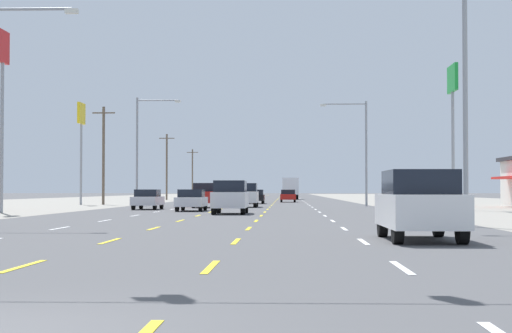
{
  "coord_description": "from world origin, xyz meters",
  "views": [
    {
      "loc": [
        3.15,
        -8.1,
        1.42
      ],
      "look_at": [
        0.41,
        64.97,
        3.52
      ],
      "focal_mm": 57.55,
      "sensor_mm": 36.0,
      "label": 1
    }
  ],
  "objects_px": {
    "pole_sign_left_row_2": "(81,126)",
    "streetlight_right_row_0": "(456,71)",
    "sedan_inner_left_mid": "(191,200)",
    "streetlight_left_row_1": "(141,143)",
    "streetlight_right_row_1": "(361,145)",
    "sedan_inner_right_distant_a": "(288,196)",
    "pole_sign_left_row_1": "(2,76)",
    "suv_center_turn_farther": "(246,195)",
    "sedan_far_left_midfar": "(148,199)",
    "suv_far_right_nearest": "(419,204)",
    "box_truck_inner_right_distant_c": "(290,187)",
    "suv_inner_left_far": "(206,195)",
    "suv_far_left_distant_b": "(212,193)",
    "pole_sign_right_row_1": "(453,96)",
    "sedan_center_turn_farthest": "(256,196)",
    "suv_center_turn_near": "(230,197)"
  },
  "relations": [
    {
      "from": "sedan_inner_left_mid",
      "to": "streetlight_left_row_1",
      "type": "bearing_deg",
      "value": 110.64
    },
    {
      "from": "pole_sign_left_row_2",
      "to": "pole_sign_right_row_1",
      "type": "relative_size",
      "value": 0.95
    },
    {
      "from": "pole_sign_left_row_1",
      "to": "streetlight_left_row_1",
      "type": "xyz_separation_m",
      "value": [
        4.76,
        22.17,
        -2.92
      ]
    },
    {
      "from": "suv_inner_left_far",
      "to": "sedan_center_turn_farthest",
      "type": "bearing_deg",
      "value": 80.04
    },
    {
      "from": "sedan_inner_right_distant_a",
      "to": "suv_far_left_distant_b",
      "type": "xyz_separation_m",
      "value": [
        -10.15,
        13.62,
        0.27
      ]
    },
    {
      "from": "sedan_far_left_midfar",
      "to": "suv_center_turn_farther",
      "type": "distance_m",
      "value": 10.57
    },
    {
      "from": "streetlight_right_row_1",
      "to": "streetlight_right_row_0",
      "type": "bearing_deg",
      "value": -89.89
    },
    {
      "from": "suv_center_turn_farther",
      "to": "sedan_far_left_midfar",
      "type": "bearing_deg",
      "value": -129.84
    },
    {
      "from": "sedan_far_left_midfar",
      "to": "sedan_inner_right_distant_a",
      "type": "relative_size",
      "value": 1.0
    },
    {
      "from": "suv_inner_left_far",
      "to": "sedan_inner_right_distant_a",
      "type": "relative_size",
      "value": 1.09
    },
    {
      "from": "sedan_center_turn_farthest",
      "to": "pole_sign_left_row_1",
      "type": "relative_size",
      "value": 0.4
    },
    {
      "from": "pole_sign_left_row_2",
      "to": "streetlight_right_row_0",
      "type": "distance_m",
      "value": 52.64
    },
    {
      "from": "box_truck_inner_right_distant_c",
      "to": "suv_center_turn_near",
      "type": "bearing_deg",
      "value": -92.96
    },
    {
      "from": "sedan_center_turn_farthest",
      "to": "pole_sign_left_row_1",
      "type": "xyz_separation_m",
      "value": [
        -14.42,
        -34.93,
        7.74
      ]
    },
    {
      "from": "sedan_inner_right_distant_a",
      "to": "pole_sign_left_row_2",
      "type": "height_order",
      "value": "pole_sign_left_row_2"
    },
    {
      "from": "sedan_far_left_midfar",
      "to": "sedan_center_turn_farthest",
      "type": "distance_m",
      "value": 26.36
    },
    {
      "from": "pole_sign_right_row_1",
      "to": "suv_center_turn_near",
      "type": "bearing_deg",
      "value": -147.3
    },
    {
      "from": "suv_far_right_nearest",
      "to": "box_truck_inner_right_distant_c",
      "type": "bearing_deg",
      "value": 91.81
    },
    {
      "from": "suv_inner_left_far",
      "to": "pole_sign_left_row_1",
      "type": "distance_m",
      "value": 21.01
    },
    {
      "from": "suv_inner_left_far",
      "to": "suv_far_left_distant_b",
      "type": "relative_size",
      "value": 1.0
    },
    {
      "from": "suv_far_right_nearest",
      "to": "sedan_center_turn_farthest",
      "type": "relative_size",
      "value": 1.09
    },
    {
      "from": "sedan_far_left_midfar",
      "to": "suv_inner_left_far",
      "type": "bearing_deg",
      "value": 61.5
    },
    {
      "from": "suv_far_left_distant_b",
      "to": "streetlight_right_row_0",
      "type": "relative_size",
      "value": 0.46
    },
    {
      "from": "sedan_center_turn_farthest",
      "to": "streetlight_right_row_0",
      "type": "xyz_separation_m",
      "value": [
        9.88,
        -52.73,
        5.35
      ]
    },
    {
      "from": "sedan_inner_left_mid",
      "to": "sedan_center_turn_farthest",
      "type": "distance_m",
      "value": 30.14
    },
    {
      "from": "suv_center_turn_near",
      "to": "sedan_far_left_midfar",
      "type": "distance_m",
      "value": 12.87
    },
    {
      "from": "streetlight_right_row_1",
      "to": "sedan_far_left_midfar",
      "type": "bearing_deg",
      "value": -142.84
    },
    {
      "from": "pole_sign_left_row_2",
      "to": "sedan_inner_left_mid",
      "type": "bearing_deg",
      "value": -59.71
    },
    {
      "from": "pole_sign_right_row_1",
      "to": "suv_inner_left_far",
      "type": "bearing_deg",
      "value": 156.65
    },
    {
      "from": "sedan_far_left_midfar",
      "to": "sedan_inner_right_distant_a",
      "type": "xyz_separation_m",
      "value": [
        10.31,
        36.22,
        0.0
      ]
    },
    {
      "from": "suv_far_left_distant_b",
      "to": "suv_center_turn_near",
      "type": "bearing_deg",
      "value": -83.75
    },
    {
      "from": "suv_far_right_nearest",
      "to": "box_truck_inner_right_distant_c",
      "type": "relative_size",
      "value": 0.68
    },
    {
      "from": "suv_far_right_nearest",
      "to": "streetlight_right_row_1",
      "type": "xyz_separation_m",
      "value": [
        2.82,
        48.97,
        4.36
      ]
    },
    {
      "from": "sedan_far_left_midfar",
      "to": "pole_sign_left_row_2",
      "type": "relative_size",
      "value": 0.46
    },
    {
      "from": "box_truck_inner_right_distant_c",
      "to": "pole_sign_left_row_1",
      "type": "distance_m",
      "value": 76.56
    },
    {
      "from": "suv_far_left_distant_b",
      "to": "pole_sign_left_row_2",
      "type": "height_order",
      "value": "pole_sign_left_row_2"
    },
    {
      "from": "sedan_inner_right_distant_a",
      "to": "pole_sign_left_row_1",
      "type": "relative_size",
      "value": 0.4
    },
    {
      "from": "suv_center_turn_farther",
      "to": "pole_sign_left_row_1",
      "type": "relative_size",
      "value": 0.43
    },
    {
      "from": "suv_center_turn_near",
      "to": "suv_far_left_distant_b",
      "type": "relative_size",
      "value": 1.0
    },
    {
      "from": "streetlight_left_row_1",
      "to": "sedan_inner_left_mid",
      "type": "bearing_deg",
      "value": -69.36
    },
    {
      "from": "sedan_center_turn_farthest",
      "to": "suv_inner_left_far",
      "type": "bearing_deg",
      "value": -99.96
    },
    {
      "from": "suv_center_turn_near",
      "to": "streetlight_right_row_0",
      "type": "relative_size",
      "value": 0.46
    },
    {
      "from": "sedan_center_turn_farthest",
      "to": "streetlight_left_row_1",
      "type": "relative_size",
      "value": 0.47
    },
    {
      "from": "streetlight_right_row_1",
      "to": "pole_sign_left_row_2",
      "type": "bearing_deg",
      "value": 168.06
    },
    {
      "from": "suv_center_turn_farther",
      "to": "pole_sign_right_row_1",
      "type": "relative_size",
      "value": 0.48
    },
    {
      "from": "suv_far_right_nearest",
      "to": "pole_sign_left_row_2",
      "type": "relative_size",
      "value": 0.5
    },
    {
      "from": "pole_sign_left_row_2",
      "to": "streetlight_right_row_0",
      "type": "relative_size",
      "value": 0.92
    },
    {
      "from": "suv_center_turn_farther",
      "to": "sedan_inner_right_distant_a",
      "type": "distance_m",
      "value": 28.33
    },
    {
      "from": "sedan_far_left_midfar",
      "to": "suv_center_turn_farther",
      "type": "bearing_deg",
      "value": 50.16
    },
    {
      "from": "sedan_inner_left_mid",
      "to": "streetlight_right_row_0",
      "type": "xyz_separation_m",
      "value": [
        13.07,
        -22.76,
        5.35
      ]
    }
  ]
}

